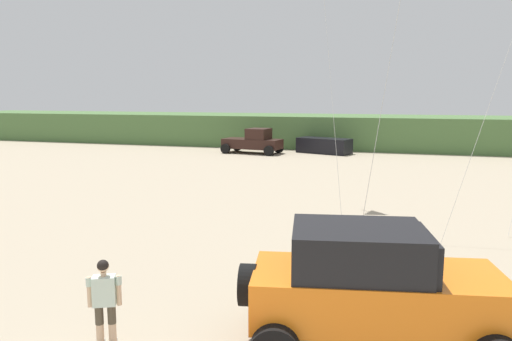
% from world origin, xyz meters
% --- Properties ---
extents(dune_ridge, '(90.00, 7.93, 2.76)m').
position_xyz_m(dune_ridge, '(2.58, 39.73, 1.38)').
color(dune_ridge, '#4C703D').
rests_on(dune_ridge, ground_plane).
extents(jeep, '(5.00, 3.11, 2.26)m').
position_xyz_m(jeep, '(2.34, 4.35, 1.20)').
color(jeep, orange).
rests_on(jeep, ground_plane).
extents(person_watching, '(0.58, 0.43, 1.67)m').
position_xyz_m(person_watching, '(-2.28, 2.99, 0.94)').
color(person_watching, '#DBB28E').
rests_on(person_watching, ground_plane).
extents(distant_pickup, '(4.80, 2.91, 1.98)m').
position_xyz_m(distant_pickup, '(-8.40, 32.44, 0.94)').
color(distant_pickup, black).
rests_on(distant_pickup, ground_plane).
extents(distant_sedan, '(4.52, 2.95, 1.20)m').
position_xyz_m(distant_sedan, '(-3.08, 34.10, 0.60)').
color(distant_sedan, black).
rests_on(distant_sedan, ground_plane).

